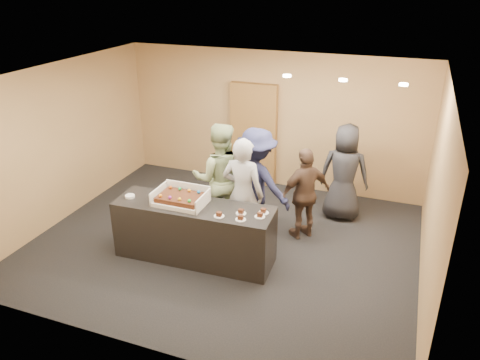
% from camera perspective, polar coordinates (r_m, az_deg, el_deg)
% --- Properties ---
extents(room, '(6.04, 6.00, 2.70)m').
position_cam_1_polar(room, '(7.09, -2.00, 1.76)').
color(room, black).
rests_on(room, ground).
extents(serving_counter, '(2.43, 0.80, 0.90)m').
position_cam_1_polar(serving_counter, '(7.12, -5.58, -6.33)').
color(serving_counter, black).
rests_on(serving_counter, floor).
extents(storage_cabinet, '(0.94, 0.15, 2.08)m').
position_cam_1_polar(storage_cabinet, '(9.43, 1.65, 5.52)').
color(storage_cabinet, brown).
rests_on(storage_cabinet, floor).
extents(cake_box, '(0.76, 0.52, 0.22)m').
position_cam_1_polar(cake_box, '(6.99, -7.14, -2.38)').
color(cake_box, white).
rests_on(cake_box, serving_counter).
extents(sheet_cake, '(0.65, 0.45, 0.12)m').
position_cam_1_polar(sheet_cake, '(6.95, -7.26, -2.12)').
color(sheet_cake, '#3A190D').
rests_on(sheet_cake, cake_box).
extents(plate_stack, '(0.15, 0.15, 0.04)m').
position_cam_1_polar(plate_stack, '(7.30, -13.28, -1.94)').
color(plate_stack, white).
rests_on(plate_stack, serving_counter).
extents(slice_a, '(0.15, 0.15, 0.07)m').
position_cam_1_polar(slice_a, '(6.57, -2.57, -4.27)').
color(slice_a, white).
rests_on(slice_a, serving_counter).
extents(slice_b, '(0.15, 0.15, 0.07)m').
position_cam_1_polar(slice_b, '(6.64, 0.13, -3.94)').
color(slice_b, white).
rests_on(slice_b, serving_counter).
extents(slice_c, '(0.15, 0.15, 0.07)m').
position_cam_1_polar(slice_c, '(6.48, 0.08, -4.69)').
color(slice_c, white).
rests_on(slice_c, serving_counter).
extents(slice_d, '(0.15, 0.15, 0.07)m').
position_cam_1_polar(slice_d, '(6.67, 2.87, -3.84)').
color(slice_d, white).
rests_on(slice_d, serving_counter).
extents(slice_e, '(0.15, 0.15, 0.07)m').
position_cam_1_polar(slice_e, '(6.56, 2.44, -4.34)').
color(slice_e, white).
rests_on(slice_e, serving_counter).
extents(person_server_grey, '(0.68, 0.46, 1.82)m').
position_cam_1_polar(person_server_grey, '(7.18, 0.35, -1.75)').
color(person_server_grey, '#A8A9AE').
rests_on(person_server_grey, floor).
extents(person_sage_man, '(1.11, 1.00, 1.88)m').
position_cam_1_polar(person_sage_man, '(7.68, -2.47, 0.21)').
color(person_sage_man, '#9DAE7B').
rests_on(person_sage_man, floor).
extents(person_navy_man, '(1.31, 0.93, 1.84)m').
position_cam_1_polar(person_navy_man, '(7.53, 1.95, -0.41)').
color(person_navy_man, '#1E2142').
rests_on(person_navy_man, floor).
extents(person_brown_extra, '(0.91, 0.91, 1.54)m').
position_cam_1_polar(person_brown_extra, '(7.59, 7.94, -1.68)').
color(person_brown_extra, '#4E372B').
rests_on(person_brown_extra, floor).
extents(person_dark_suit, '(0.86, 0.57, 1.72)m').
position_cam_1_polar(person_dark_suit, '(8.28, 12.60, 0.90)').
color(person_dark_suit, '#26262B').
rests_on(person_dark_suit, floor).
extents(ceiling_spotlights, '(1.72, 0.12, 0.03)m').
position_cam_1_polar(ceiling_spotlights, '(6.76, 12.45, 11.82)').
color(ceiling_spotlights, '#FFEAC6').
rests_on(ceiling_spotlights, ceiling).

